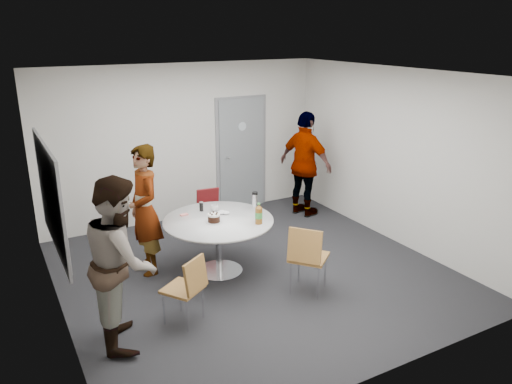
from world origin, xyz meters
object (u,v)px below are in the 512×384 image
door (241,154)px  chair_near_right (307,253)px  person_right (305,165)px  chair_near_left (188,284)px  whiteboard (51,197)px  person_main (145,210)px  chair_far (210,209)px  person_left (121,261)px  table (220,227)px

door → chair_near_right: 3.46m
person_right → chair_near_left: bearing=109.4°
whiteboard → person_main: size_ratio=1.06×
chair_far → person_right: (1.92, 0.13, 0.46)m
chair_near_left → whiteboard: bearing=108.3°
person_left → table: bearing=-47.1°
door → whiteboard: size_ratio=1.12×
door → chair_near_left: (-2.35, -3.23, -0.53)m
person_right → whiteboard: bearing=90.4°
table → person_main: (-0.88, 0.52, 0.23)m
whiteboard → table: whiteboard is taller
door → chair_near_right: bearing=-103.6°
table → person_right: (2.28, 1.31, 0.27)m
chair_near_left → table: bearing=15.4°
door → chair_far: door is taller
table → chair_far: 1.25m
whiteboard → person_right: 4.59m
whiteboard → person_left: size_ratio=1.03×
door → person_left: 4.40m
whiteboard → chair_near_right: size_ratio=2.05×
door → person_left: (-3.05, -3.17, -0.10)m
whiteboard → table: 2.22m
chair_near_right → person_main: 2.26m
chair_near_left → chair_near_right: bearing=-37.2°
chair_near_left → person_right: (3.15, 2.31, 0.44)m
chair_far → person_main: 1.47m
person_right → person_left: bearing=103.3°
door → person_left: bearing=-133.9°
door → chair_near_left: 4.03m
chair_far → person_left: 2.89m
person_main → chair_near_left: bearing=-2.4°
door → person_main: size_ratio=1.18×
door → table: (-1.48, -2.24, -0.35)m
chair_near_right → whiteboard: bearing=-150.3°
chair_far → person_left: bearing=54.9°
person_main → person_left: size_ratio=0.97×
chair_near_right → chair_far: bearing=148.4°
door → table: 2.71m
person_left → person_right: 4.45m
chair_near_right → chair_far: chair_near_right is taller
chair_near_right → person_main: person_main is taller
whiteboard → chair_far: whiteboard is taller
chair_far → whiteboard: bearing=34.0°
chair_near_left → chair_far: (1.23, 2.18, -0.01)m
chair_near_left → person_left: 0.82m
person_main → person_right: (3.16, 0.79, 0.04)m
table → chair_far: (0.36, 1.18, -0.19)m
chair_near_left → chair_near_right: (1.54, -0.10, 0.07)m
whiteboard → chair_far: bearing=26.7°
whiteboard → chair_near_right: (2.76, -1.05, -0.88)m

